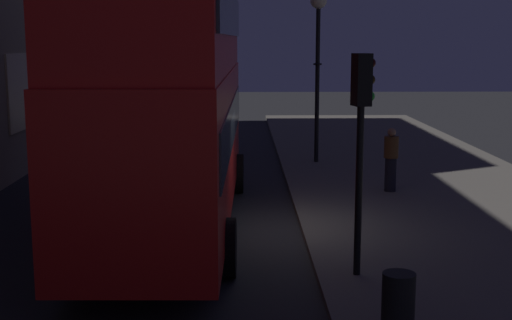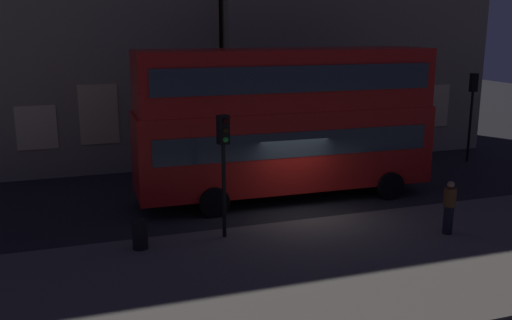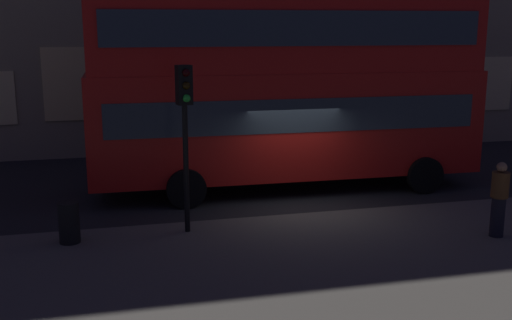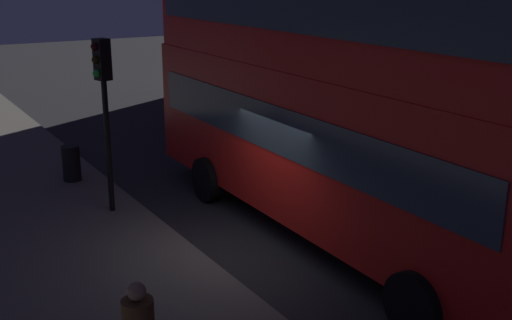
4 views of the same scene
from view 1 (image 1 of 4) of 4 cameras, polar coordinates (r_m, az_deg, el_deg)
name	(u,v)px [view 1 (image 1 of 4)]	position (r m, az deg, el deg)	size (l,w,h in m)	color
ground_plane	(273,231)	(15.08, 1.36, -5.82)	(80.00, 80.00, 0.00)	#232326
sidewalk_slab	(472,227)	(15.85, 17.18, -5.27)	(44.00, 7.38, 0.12)	#5B564F
double_decker_bus	(171,85)	(14.77, -6.93, 6.05)	(11.15, 3.03, 5.55)	red
traffic_light_near_kerb	(362,117)	(11.60, 8.60, 3.46)	(0.37, 0.39, 3.72)	black
traffic_light_far_side	(122,69)	(25.55, -10.85, 7.27)	(0.36, 0.38, 4.19)	black
street_lamp	(318,35)	(22.55, 5.07, 10.14)	(0.53, 0.53, 5.41)	black
pedestrian	(391,159)	(18.60, 10.93, 0.08)	(0.37, 0.37, 1.67)	black
litter_bin	(398,305)	(9.71, 11.50, -11.51)	(0.44, 0.44, 0.89)	black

